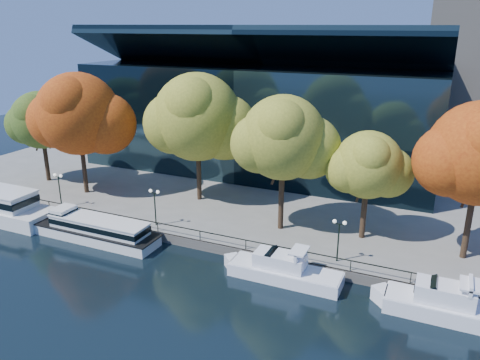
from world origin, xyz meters
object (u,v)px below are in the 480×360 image
at_px(tree_2, 199,119).
at_px(tree_4, 369,167).
at_px(tour_boat, 93,228).
at_px(tree_1, 79,116).
at_px(lamp_1, 155,199).
at_px(tree_3, 284,140).
at_px(lamp_2, 339,231).
at_px(lamp_0, 59,182).
at_px(cruiser_far, 444,304).
at_px(tree_0, 41,121).
at_px(cruiser_near, 280,269).

relative_size(tree_2, tree_4, 1.40).
xyz_separation_m(tour_boat, tree_2, (5.95, 12.60, 9.74)).
xyz_separation_m(tree_1, lamp_1, (13.80, -5.02, -6.93)).
relative_size(tour_boat, tree_3, 1.10).
relative_size(tree_4, lamp_2, 2.72).
xyz_separation_m(tour_boat, lamp_0, (-8.02, 3.84, 2.73)).
relative_size(tree_4, lamp_1, 2.72).
height_order(tree_2, lamp_0, tree_2).
xyz_separation_m(cruiser_far, tree_1, (-42.50, 8.68, 9.80)).
distance_m(tree_0, tree_2, 22.80).
height_order(cruiser_near, tree_1, tree_1).
height_order(tree_0, tree_1, tree_1).
bearing_deg(tree_1, tree_2, 14.47).
bearing_deg(tree_3, tree_4, 8.88).
xyz_separation_m(tree_2, tree_3, (11.97, -4.09, -0.36)).
relative_size(tree_0, tree_3, 0.87).
relative_size(tree_0, lamp_0, 3.04).
height_order(lamp_1, lamp_2, same).
relative_size(cruiser_near, tree_2, 0.72).
bearing_deg(tree_3, tree_0, 176.69).
xyz_separation_m(cruiser_near, lamp_2, (4.22, 3.48, 2.98)).
distance_m(tree_0, tree_3, 34.69).
distance_m(tree_3, tree_4, 8.59).
distance_m(tree_0, tree_1, 8.50).
xyz_separation_m(lamp_1, lamp_2, (19.59, 0.00, 0.00)).
distance_m(cruiser_near, cruiser_far, 13.34).
bearing_deg(tour_boat, tree_0, 147.79).
distance_m(tree_2, tree_4, 20.54).
bearing_deg(lamp_1, tree_4, 15.94).
height_order(cruiser_near, tree_3, tree_3).
bearing_deg(tour_boat, lamp_2, 8.78).
relative_size(tour_boat, tree_0, 1.27).
bearing_deg(tree_2, tree_1, -165.53).
bearing_deg(tree_2, cruiser_near, -39.79).
bearing_deg(cruiser_far, lamp_1, 172.74).
relative_size(tree_1, lamp_0, 3.76).
relative_size(tour_boat, lamp_2, 3.85).
bearing_deg(cruiser_far, tour_boat, -179.69).
xyz_separation_m(cruiser_far, tree_0, (-50.67, 10.33, 8.13)).
bearing_deg(lamp_0, tree_4, 9.89).
distance_m(tour_boat, tree_0, 21.29).
distance_m(cruiser_near, lamp_1, 16.04).
bearing_deg(tree_2, tour_boat, -115.27).
distance_m(tour_boat, lamp_2, 25.30).
xyz_separation_m(tree_1, tree_4, (34.66, 0.93, -2.40)).
xyz_separation_m(tour_boat, tree_4, (26.14, 9.80, 7.26)).
bearing_deg(tree_2, tree_4, -7.90).
height_order(tree_3, tree_4, tree_3).
xyz_separation_m(cruiser_far, lamp_2, (-9.12, 3.66, 2.87)).
bearing_deg(lamp_2, tree_4, 77.87).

